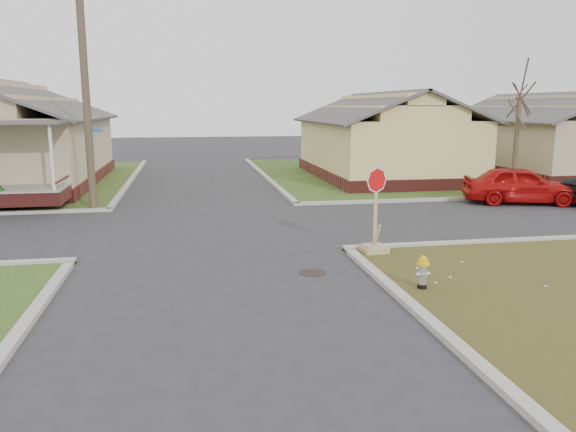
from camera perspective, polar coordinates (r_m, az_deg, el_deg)
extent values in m
plane|color=#2C2C2F|center=(13.60, -7.12, -5.63)|extent=(120.00, 120.00, 0.00)
cube|color=#314E1B|center=(38.59, 25.87, 4.26)|extent=(37.00, 19.00, 0.05)
cylinder|color=black|center=(13.41, 2.48, -5.77)|extent=(0.64, 0.64, 0.01)
cube|color=maroon|center=(31.58, 9.59, 4.43)|extent=(7.20, 11.20, 0.60)
cube|color=#E4D386|center=(31.43, 9.69, 7.33)|extent=(7.00, 11.00, 2.60)
cube|color=maroon|center=(36.19, 24.72, 4.41)|extent=(7.20, 11.20, 0.60)
cube|color=#C1AD8B|center=(36.07, 24.93, 6.93)|extent=(7.00, 11.00, 2.60)
cylinder|color=#3F3324|center=(22.21, -19.88, 12.04)|extent=(0.28, 0.28, 9.00)
cylinder|color=#3F3324|center=(27.50, 22.15, 6.67)|extent=(0.22, 0.22, 4.20)
cylinder|color=black|center=(12.49, 13.46, -6.94)|extent=(0.20, 0.20, 0.09)
cylinder|color=#A9A9AE|center=(12.41, 13.51, -5.82)|extent=(0.17, 0.17, 0.42)
sphere|color=#A9A9AE|center=(12.35, 13.56, -4.90)|extent=(0.17, 0.17, 0.17)
cylinder|color=yellow|center=(12.34, 13.56, -4.74)|extent=(0.27, 0.27, 0.05)
cylinder|color=yellow|center=(12.33, 13.58, -4.46)|extent=(0.20, 0.20, 0.09)
sphere|color=yellow|center=(12.31, 13.59, -4.21)|extent=(0.14, 0.14, 0.14)
cube|color=tan|center=(15.23, 8.76, -3.35)|extent=(0.64, 0.64, 0.15)
cube|color=#9C978F|center=(15.21, 8.77, -2.99)|extent=(0.51, 0.51, 0.04)
cube|color=tan|center=(15.00, 8.88, 0.73)|extent=(0.09, 0.05, 2.15)
cylinder|color=red|center=(14.84, 9.02, 3.62)|extent=(0.58, 0.25, 0.62)
cylinder|color=silver|center=(14.85, 9.01, 3.63)|extent=(0.65, 0.28, 0.70)
imported|color=#B00D0C|center=(24.60, 22.52, 2.93)|extent=(4.75, 2.95, 1.51)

